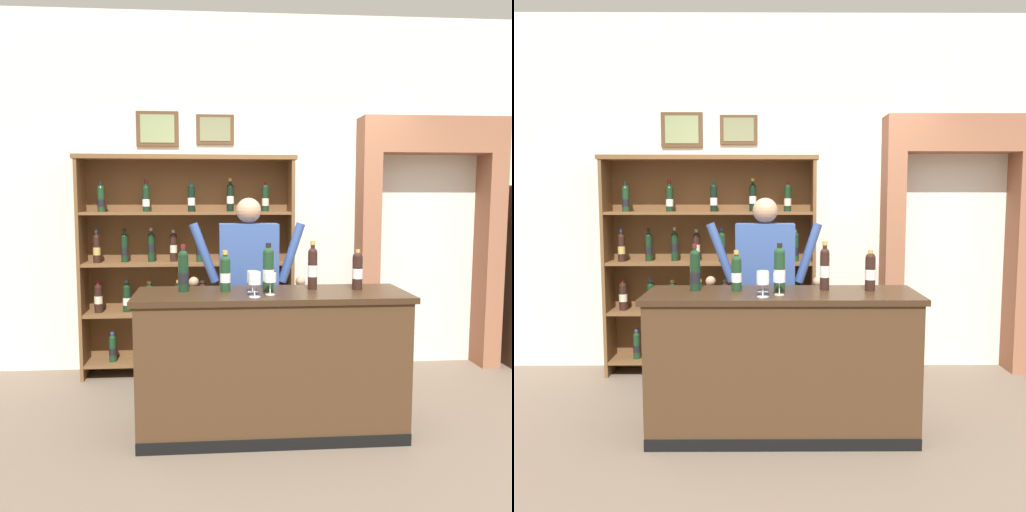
# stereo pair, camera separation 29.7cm
# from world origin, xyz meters

# --- Properties ---
(ground_plane) EXTENTS (14.00, 14.00, 0.02)m
(ground_plane) POSITION_xyz_m (0.00, 0.00, -0.01)
(ground_plane) COLOR #6B5B4C
(back_wall) EXTENTS (12.00, 0.19, 3.32)m
(back_wall) POSITION_xyz_m (-0.00, 1.61, 1.66)
(back_wall) COLOR silver
(back_wall) RESTS_ON ground
(wine_shelf) EXTENTS (1.96, 0.36, 2.01)m
(wine_shelf) POSITION_xyz_m (-0.77, 1.37, 1.06)
(wine_shelf) COLOR brown
(wine_shelf) RESTS_ON ground
(archway_doorway) EXTENTS (1.37, 0.45, 2.38)m
(archway_doorway) POSITION_xyz_m (1.52, 1.48, 1.35)
(archway_doorway) COLOR #935B42
(archway_doorway) RESTS_ON ground
(tasting_counter) EXTENTS (1.86, 0.60, 0.99)m
(tasting_counter) POSITION_xyz_m (-0.15, -0.00, 0.50)
(tasting_counter) COLOR #422B19
(tasting_counter) RESTS_ON ground
(shopkeeper) EXTENTS (0.93, 0.22, 1.63)m
(shopkeeper) POSITION_xyz_m (-0.26, 0.60, 1.02)
(shopkeeper) COLOR #2D3347
(shopkeeper) RESTS_ON ground
(tasting_bottle_bianco) EXTENTS (0.07, 0.07, 0.32)m
(tasting_bottle_bianco) POSITION_xyz_m (-0.75, 0.07, 1.14)
(tasting_bottle_bianco) COLOR black
(tasting_bottle_bianco) RESTS_ON tasting_counter
(tasting_bottle_chianti) EXTENTS (0.07, 0.07, 0.28)m
(tasting_bottle_chianti) POSITION_xyz_m (-0.46, 0.06, 1.12)
(tasting_bottle_chianti) COLOR #19381E
(tasting_bottle_chianti) RESTS_ON tasting_counter
(tasting_bottle_rosso) EXTENTS (0.08, 0.08, 0.33)m
(tasting_bottle_rosso) POSITION_xyz_m (-0.16, 0.06, 1.15)
(tasting_bottle_rosso) COLOR #19381E
(tasting_bottle_rosso) RESTS_ON tasting_counter
(tasting_bottle_vin_santo) EXTENTS (0.07, 0.07, 0.34)m
(tasting_bottle_vin_santo) POSITION_xyz_m (0.15, 0.09, 1.15)
(tasting_bottle_vin_santo) COLOR black
(tasting_bottle_vin_santo) RESTS_ON tasting_counter
(tasting_bottle_grappa) EXTENTS (0.07, 0.07, 0.28)m
(tasting_bottle_grappa) POSITION_xyz_m (0.46, 0.06, 1.13)
(tasting_bottle_grappa) COLOR black
(tasting_bottle_grappa) RESTS_ON tasting_counter
(wine_glass_spare) EXTENTS (0.08, 0.08, 0.15)m
(wine_glass_spare) POSITION_xyz_m (-0.17, -0.10, 1.10)
(wine_glass_spare) COLOR silver
(wine_glass_spare) RESTS_ON tasting_counter
(wine_glass_right) EXTENTS (0.08, 0.08, 0.15)m
(wine_glass_right) POSITION_xyz_m (-0.28, -0.01, 1.10)
(wine_glass_right) COLOR silver
(wine_glass_right) RESTS_ON tasting_counter
(wine_glass_center) EXTENTS (0.08, 0.08, 0.17)m
(wine_glass_center) POSITION_xyz_m (-0.28, -0.18, 1.11)
(wine_glass_center) COLOR silver
(wine_glass_center) RESTS_ON tasting_counter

